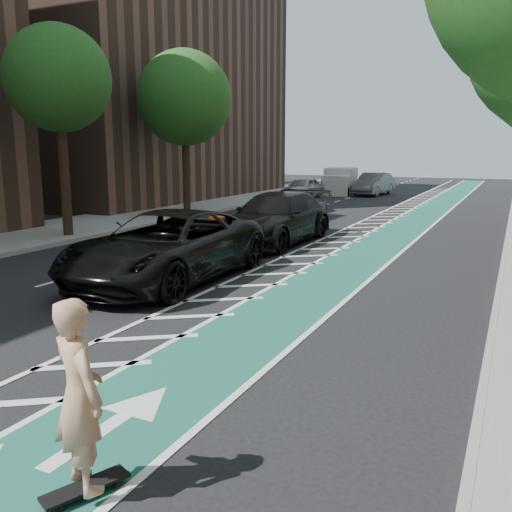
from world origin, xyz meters
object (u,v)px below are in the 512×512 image
Objects in this scene: barrel_a at (217,231)px; suv_far at (276,218)px; skateboarder at (79,395)px; suv_near at (168,246)px.

suv_far is at bearing 37.11° from barrel_a.
skateboarder is 8.87m from suv_near.
barrel_a is at bearing -141.05° from suv_far.
skateboarder is 1.92× the size of barrel_a.
suv_far is at bearing -50.14° from skateboarder.
skateboarder is 14.79m from suv_far.
suv_far is 2.17m from barrel_a.
suv_near is 6.47m from suv_far.
barrel_a is (-1.52, 5.19, -0.42)m from suv_near.
skateboarder is 14.20m from barrel_a.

